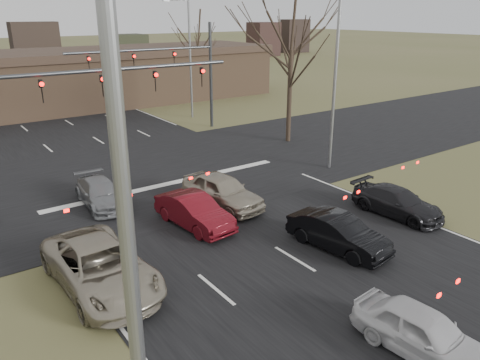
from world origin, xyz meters
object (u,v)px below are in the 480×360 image
object	(u,v)px
car_black_hatch	(338,233)
car_grey_ahead	(101,193)
car_charcoal_sedan	(397,202)
mast_arm_far	(178,65)
streetlight_right_far	(188,51)
building	(65,79)
car_white_sedan	(424,333)
car_red_ahead	(194,211)
car_silver_suv	(101,267)
streetlight_right_near	(333,72)
car_silver_ahead	(222,191)
mast_arm_near	(58,100)
streetlight_left	(148,300)

from	to	relation	value
car_black_hatch	car_grey_ahead	xyz separation A→B (m)	(-5.91, 9.64, -0.07)
car_grey_ahead	car_charcoal_sedan	bearing A→B (deg)	-36.87
mast_arm_far	car_charcoal_sedan	bearing A→B (deg)	-89.08
mast_arm_far	streetlight_right_far	distance (m)	5.12
mast_arm_far	car_grey_ahead	xyz separation A→B (m)	(-10.18, -10.70, -4.41)
car_black_hatch	car_charcoal_sedan	distance (m)	4.65
building	car_charcoal_sedan	world-z (taller)	building
car_white_sedan	streetlight_right_far	bearing A→B (deg)	66.43
building	car_red_ahead	distance (m)	30.59
car_silver_suv	car_white_sedan	bearing A→B (deg)	-56.17
streetlight_right_near	car_silver_ahead	xyz separation A→B (m)	(-8.20, -1.18, -4.81)
car_black_hatch	car_red_ahead	world-z (taller)	car_red_ahead
mast_arm_near	car_charcoal_sedan	bearing A→B (deg)	-39.38
building	mast_arm_near	distance (m)	26.14
streetlight_right_near	car_grey_ahead	bearing A→B (deg)	169.85
mast_arm_near	car_black_hatch	distance (m)	13.31
building	car_red_ahead	world-z (taller)	building
car_black_hatch	car_red_ahead	xyz separation A→B (m)	(-3.48, 5.02, 0.00)
car_charcoal_sedan	mast_arm_far	bearing A→B (deg)	87.13
car_white_sedan	streetlight_left	bearing A→B (deg)	-176.80
streetlight_right_far	car_white_sedan	size ratio (longest dim) A/B	2.56
car_black_hatch	car_grey_ahead	bearing A→B (deg)	114.05
mast_arm_far	car_white_sedan	bearing A→B (deg)	-104.81
mast_arm_far	car_white_sedan	world-z (taller)	mast_arm_far
car_charcoal_sedan	car_grey_ahead	distance (m)	13.78
car_silver_ahead	car_white_sedan	bearing A→B (deg)	-103.11
car_silver_ahead	streetlight_left	bearing A→B (deg)	-133.30
car_charcoal_sedan	car_white_sedan	bearing A→B (deg)	-142.93
car_charcoal_sedan	car_red_ahead	xyz separation A→B (m)	(-8.07, 4.31, 0.07)
car_silver_ahead	building	bearing A→B (deg)	80.36
car_silver_suv	car_red_ahead	bearing A→B (deg)	23.51
car_white_sedan	car_charcoal_sedan	distance (m)	9.44
streetlight_right_far	car_white_sedan	world-z (taller)	streetlight_right_far
mast_arm_far	streetlight_left	xyz separation A→B (m)	(-15.01, -27.00, 0.57)
car_white_sedan	car_silver_ahead	bearing A→B (deg)	78.72
car_red_ahead	car_charcoal_sedan	bearing A→B (deg)	-33.90
car_black_hatch	streetlight_left	bearing A→B (deg)	-155.62
car_white_sedan	car_charcoal_sedan	world-z (taller)	car_white_sedan
mast_arm_near	streetlight_left	size ratio (longest dim) A/B	1.21
mast_arm_far	car_red_ahead	distance (m)	17.71
streetlight_right_near	car_charcoal_sedan	distance (m)	8.60
car_grey_ahead	car_red_ahead	size ratio (longest dim) A/B	1.01
streetlight_right_near	car_charcoal_sedan	xyz separation A→B (m)	(-2.32, -6.63, -4.96)
mast_arm_far	car_silver_suv	world-z (taller)	mast_arm_far
streetlight_left	car_grey_ahead	size ratio (longest dim) A/B	2.38
streetlight_right_far	car_white_sedan	bearing A→B (deg)	-108.48
building	car_white_sedan	world-z (taller)	building
building	car_white_sedan	size ratio (longest dim) A/B	10.87
mast_arm_near	streetlight_left	world-z (taller)	streetlight_left
mast_arm_far	car_red_ahead	size ratio (longest dim) A/B	2.67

